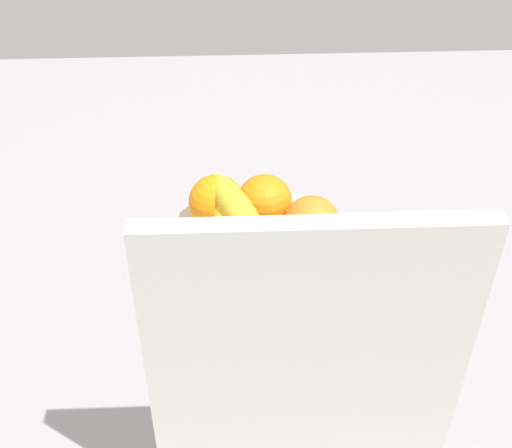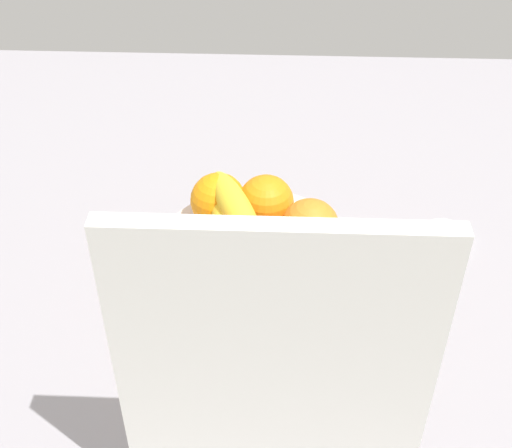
{
  "view_description": "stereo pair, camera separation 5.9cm",
  "coord_description": "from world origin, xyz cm",
  "px_view_note": "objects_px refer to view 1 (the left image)",
  "views": [
    {
      "loc": [
        6.08,
        72.98,
        67.67
      ],
      "look_at": [
        3.12,
        1.47,
        9.53
      ],
      "focal_mm": 48.54,
      "sensor_mm": 36.0,
      "label": 1
    },
    {
      "loc": [
        0.22,
        72.98,
        67.67
      ],
      "look_at": [
        3.12,
        1.47,
        9.53
      ],
      "focal_mm": 48.54,
      "sensor_mm": 36.0,
      "label": 2
    }
  ],
  "objects_px": {
    "orange_front_left": "(312,224)",
    "orange_front_right": "(265,202)",
    "jar_lid": "(438,226)",
    "fruit_bowl": "(256,262)",
    "banana_bunch": "(234,223)",
    "orange_center": "(217,202)",
    "orange_back_right": "(274,253)",
    "cutting_board": "(302,379)",
    "orange_back_left": "(213,249)"
  },
  "relations": [
    {
      "from": "orange_front_right",
      "to": "banana_bunch",
      "type": "distance_m",
      "value": 0.07
    },
    {
      "from": "fruit_bowl",
      "to": "orange_center",
      "type": "bearing_deg",
      "value": -44.45
    },
    {
      "from": "orange_back_right",
      "to": "banana_bunch",
      "type": "xyz_separation_m",
      "value": [
        0.05,
        -0.06,
        0.0
      ]
    },
    {
      "from": "orange_front_right",
      "to": "orange_front_left",
      "type": "bearing_deg",
      "value": 139.05
    },
    {
      "from": "orange_center",
      "to": "jar_lid",
      "type": "xyz_separation_m",
      "value": [
        -0.34,
        -0.04,
        -0.09
      ]
    },
    {
      "from": "orange_front_left",
      "to": "jar_lid",
      "type": "distance_m",
      "value": 0.25
    },
    {
      "from": "orange_front_left",
      "to": "orange_front_right",
      "type": "xyz_separation_m",
      "value": [
        0.06,
        -0.05,
        0.0
      ]
    },
    {
      "from": "fruit_bowl",
      "to": "banana_bunch",
      "type": "height_order",
      "value": "banana_bunch"
    },
    {
      "from": "banana_bunch",
      "to": "jar_lid",
      "type": "distance_m",
      "value": 0.34
    },
    {
      "from": "orange_front_left",
      "to": "jar_lid",
      "type": "xyz_separation_m",
      "value": [
        -0.21,
        -0.09,
        -0.09
      ]
    },
    {
      "from": "orange_front_right",
      "to": "jar_lid",
      "type": "xyz_separation_m",
      "value": [
        -0.27,
        -0.04,
        -0.09
      ]
    },
    {
      "from": "fruit_bowl",
      "to": "orange_front_right",
      "type": "relative_size",
      "value": 3.46
    },
    {
      "from": "orange_front_left",
      "to": "orange_center",
      "type": "xyz_separation_m",
      "value": [
        0.13,
        -0.05,
        0.0
      ]
    },
    {
      "from": "orange_center",
      "to": "banana_bunch",
      "type": "bearing_deg",
      "value": 114.82
    },
    {
      "from": "jar_lid",
      "to": "fruit_bowl",
      "type": "bearing_deg",
      "value": 18.03
    },
    {
      "from": "fruit_bowl",
      "to": "orange_center",
      "type": "xyz_separation_m",
      "value": [
        0.05,
        -0.05,
        0.07
      ]
    },
    {
      "from": "fruit_bowl",
      "to": "orange_front_left",
      "type": "height_order",
      "value": "orange_front_left"
    },
    {
      "from": "orange_back_left",
      "to": "banana_bunch",
      "type": "relative_size",
      "value": 0.41
    },
    {
      "from": "banana_bunch",
      "to": "cutting_board",
      "type": "distance_m",
      "value": 0.34
    },
    {
      "from": "orange_back_left",
      "to": "jar_lid",
      "type": "relative_size",
      "value": 1.11
    },
    {
      "from": "orange_front_right",
      "to": "jar_lid",
      "type": "height_order",
      "value": "orange_front_right"
    },
    {
      "from": "orange_front_left",
      "to": "orange_center",
      "type": "relative_size",
      "value": 1.0
    },
    {
      "from": "orange_back_left",
      "to": "cutting_board",
      "type": "distance_m",
      "value": 0.3
    },
    {
      "from": "orange_front_left",
      "to": "banana_bunch",
      "type": "bearing_deg",
      "value": -1.58
    },
    {
      "from": "orange_front_left",
      "to": "orange_front_right",
      "type": "height_order",
      "value": "same"
    },
    {
      "from": "orange_front_right",
      "to": "orange_back_left",
      "type": "distance_m",
      "value": 0.12
    },
    {
      "from": "orange_center",
      "to": "cutting_board",
      "type": "relative_size",
      "value": 0.22
    },
    {
      "from": "fruit_bowl",
      "to": "banana_bunch",
      "type": "xyz_separation_m",
      "value": [
        0.03,
        -0.0,
        0.07
      ]
    },
    {
      "from": "orange_back_right",
      "to": "orange_front_left",
      "type": "bearing_deg",
      "value": -133.94
    },
    {
      "from": "orange_center",
      "to": "jar_lid",
      "type": "height_order",
      "value": "orange_center"
    },
    {
      "from": "orange_back_right",
      "to": "orange_back_left",
      "type": "bearing_deg",
      "value": -7.87
    },
    {
      "from": "orange_center",
      "to": "orange_front_left",
      "type": "bearing_deg",
      "value": 156.88
    },
    {
      "from": "orange_center",
      "to": "jar_lid",
      "type": "bearing_deg",
      "value": -173.16
    },
    {
      "from": "orange_front_right",
      "to": "orange_back_left",
      "type": "bearing_deg",
      "value": 53.9
    },
    {
      "from": "orange_front_left",
      "to": "cutting_board",
      "type": "distance_m",
      "value": 0.34
    },
    {
      "from": "orange_center",
      "to": "orange_back_right",
      "type": "distance_m",
      "value": 0.13
    },
    {
      "from": "orange_center",
      "to": "jar_lid",
      "type": "distance_m",
      "value": 0.35
    },
    {
      "from": "orange_back_left",
      "to": "banana_bunch",
      "type": "height_order",
      "value": "banana_bunch"
    },
    {
      "from": "fruit_bowl",
      "to": "orange_front_left",
      "type": "bearing_deg",
      "value": 178.1
    },
    {
      "from": "cutting_board",
      "to": "orange_center",
      "type": "bearing_deg",
      "value": -77.99
    },
    {
      "from": "banana_bunch",
      "to": "jar_lid",
      "type": "relative_size",
      "value": 2.7
    },
    {
      "from": "orange_front_right",
      "to": "cutting_board",
      "type": "relative_size",
      "value": 0.22
    },
    {
      "from": "orange_back_left",
      "to": "jar_lid",
      "type": "height_order",
      "value": "orange_back_left"
    },
    {
      "from": "banana_bunch",
      "to": "cutting_board",
      "type": "xyz_separation_m",
      "value": [
        -0.06,
        0.33,
        0.08
      ]
    },
    {
      "from": "orange_back_right",
      "to": "jar_lid",
      "type": "relative_size",
      "value": 1.11
    },
    {
      "from": "orange_front_right",
      "to": "jar_lid",
      "type": "bearing_deg",
      "value": -171.05
    },
    {
      "from": "orange_center",
      "to": "banana_bunch",
      "type": "xyz_separation_m",
      "value": [
        -0.02,
        0.05,
        0.0
      ]
    },
    {
      "from": "cutting_board",
      "to": "orange_front_left",
      "type": "bearing_deg",
      "value": -98.29
    },
    {
      "from": "banana_bunch",
      "to": "orange_back_left",
      "type": "bearing_deg",
      "value": 59.92
    },
    {
      "from": "orange_front_right",
      "to": "jar_lid",
      "type": "relative_size",
      "value": 1.11
    }
  ]
}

